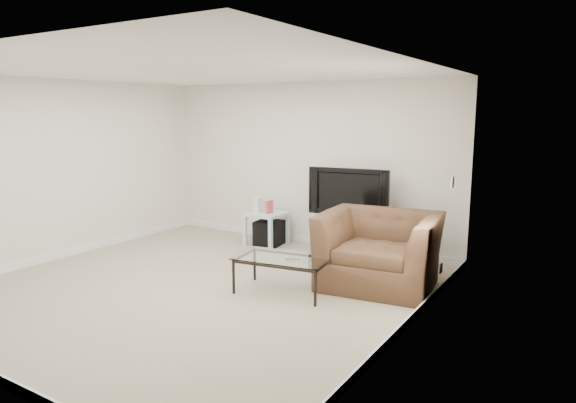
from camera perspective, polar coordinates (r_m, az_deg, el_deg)
The scene contains 18 objects.
floor at distance 6.26m, azimuth -9.89°, elevation -9.34°, with size 5.00×5.00×0.00m, color tan.
ceiling at distance 5.93m, azimuth -10.62°, elevation 14.12°, with size 5.00×5.00×0.00m, color white.
wall_back at distance 7.98m, azimuth 1.91°, elevation 4.16°, with size 5.00×0.02×2.50m, color silver.
wall_left at distance 7.86m, azimuth -23.90°, elevation 3.23°, with size 0.02×5.00×2.50m, color silver.
wall_right at distance 4.68m, azimuth 13.07°, elevation -0.15°, with size 0.02×5.00×2.50m, color silver.
plate_back at distance 8.76m, azimuth -6.10°, elevation 4.62°, with size 0.12×0.02×0.12m, color white.
plate_right_switch at distance 6.21m, azimuth 17.81°, elevation 2.05°, with size 0.02×0.09×0.13m, color white.
plate_right_outlet at distance 6.12m, azimuth 16.64°, elevation -7.11°, with size 0.02×0.08×0.12m, color white.
tv_stand at distance 7.54m, azimuth 6.96°, elevation -3.59°, with size 0.72×0.50×0.60m, color black, non-canonical shape.
dvd_player at distance 7.46m, azimuth 6.89°, elevation -2.17°, with size 0.42×0.30×0.06m, color black.
television at distance 7.39m, azimuth 6.99°, elevation 1.17°, with size 1.09×0.22×0.68m, color black.
side_table at distance 8.01m, azimuth -2.38°, elevation -3.03°, with size 0.53×0.53×0.51m, color #CCE9F5, non-canonical shape.
subwoofer at distance 8.03m, azimuth -2.11°, elevation -3.55°, with size 0.39×0.39×0.39m, color black.
game_console at distance 7.99m, azimuth -3.24°, elevation -0.34°, with size 0.05×0.17×0.23m, color white.
game_case at distance 7.89m, azimuth -2.11°, elevation -0.59°, with size 0.05×0.15×0.20m, color #CC4C4C.
recliner at distance 6.17m, azimuth 10.14°, elevation -3.95°, with size 1.34×0.87×1.17m, color brown.
coffee_table at distance 5.94m, azimuth -0.59°, elevation -8.14°, with size 1.07×0.60×0.42m, color black, non-canonical shape.
remote at distance 5.79m, azimuth 0.53°, elevation -6.32°, with size 0.17×0.05×0.02m, color #B2B2B7.
Camera 1 is at (3.99, -4.37, 2.04)m, focal length 32.00 mm.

